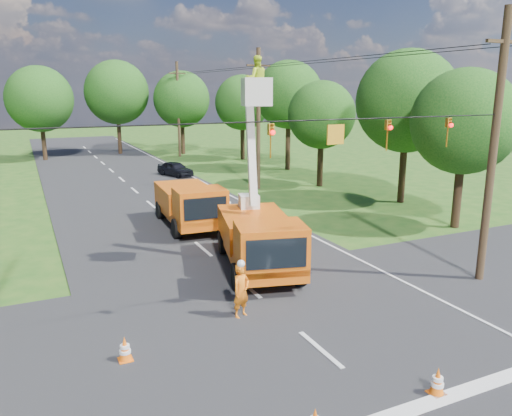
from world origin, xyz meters
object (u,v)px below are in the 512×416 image
distant_car (175,169)px  tree_far_b (117,92)px  ground_worker (241,291)px  pole_right_far (178,109)px  tree_right_c (322,115)px  traffic_cone_7 (229,204)px  second_truck (190,204)px  traffic_cone_4 (125,349)px  tree_far_c (182,99)px  traffic_cone_2 (248,260)px  tree_far_a (40,99)px  bucket_truck (259,228)px  traffic_cone_3 (225,231)px  tree_right_b (407,101)px  pole_right_near (493,148)px  traffic_cone_1 (437,382)px  tree_right_d (289,95)px  tree_right_e (242,103)px  pole_right_mid (258,119)px  tree_right_a (465,122)px

distant_car → tree_far_b: 18.24m
ground_worker → tree_far_b: bearing=62.4°
distant_car → pole_right_far: pole_right_far is taller
tree_right_c → tree_far_b: tree_far_b is taller
traffic_cone_7 → distant_car: bearing=88.1°
second_truck → tree_right_c: size_ratio=0.86×
traffic_cone_4 → tree_far_c: (14.59, 42.22, 5.70)m
traffic_cone_2 → pole_right_far: pole_right_far is taller
traffic_cone_7 → tree_far_a: size_ratio=0.07×
distant_car → tree_far_c: tree_far_c is taller
bucket_truck → traffic_cone_3: bearing=99.7°
tree_far_b → traffic_cone_3: bearing=-92.2°
traffic_cone_3 → tree_far_c: 34.08m
tree_right_b → traffic_cone_4: bearing=-148.7°
traffic_cone_4 → pole_right_near: (13.59, 0.22, 4.75)m
pole_right_near → tree_far_a: (-13.50, 43.00, 1.08)m
traffic_cone_1 → tree_far_c: bearing=80.2°
traffic_cone_7 → traffic_cone_3: bearing=-113.9°
traffic_cone_7 → pole_right_near: bearing=-73.2°
pole_right_far → tree_right_d: bearing=-64.1°
traffic_cone_7 → tree_far_b: size_ratio=0.07×
tree_right_e → tree_far_c: size_ratio=0.94×
pole_right_near → ground_worker: bearing=174.6°
tree_right_c → pole_right_far: bearing=102.6°
tree_far_a → traffic_cone_2: bearing=-81.2°
pole_right_mid → tree_far_b: (-5.50, 25.00, 1.70)m
tree_right_b → pole_right_far: bearing=103.1°
tree_right_a → pole_right_far: bearing=98.4°
ground_worker → pole_right_far: pole_right_far is taller
pole_right_near → pole_right_far: bearing=90.0°
traffic_cone_1 → pole_right_mid: 26.39m
traffic_cone_1 → tree_far_c: tree_far_c is taller
pole_right_near → tree_far_b: bearing=97.0°
ground_worker → traffic_cone_4: ground_worker is taller
ground_worker → traffic_cone_4: size_ratio=2.53×
tree_right_e → tree_far_a: (-18.80, 8.00, 0.38)m
pole_right_mid → tree_far_b: tree_far_b is taller
tree_far_c → pole_right_mid: bearing=-92.6°
traffic_cone_1 → traffic_cone_3: 14.31m
traffic_cone_1 → pole_right_near: bearing=35.0°
tree_right_a → tree_far_a: (-18.50, 37.00, 0.63)m
bucket_truck → traffic_cone_1: bucket_truck is taller
traffic_cone_3 → traffic_cone_4: (-6.71, -9.56, 0.00)m
ground_worker → tree_far_b: (4.16, 44.08, 5.91)m
traffic_cone_3 → traffic_cone_7: (2.43, 5.47, 0.00)m
bucket_truck → tree_right_b: (13.78, 7.38, 4.67)m
tree_right_e → tree_far_c: tree_far_c is taller
traffic_cone_4 → tree_far_c: 45.04m
pole_right_far → tree_far_b: bearing=137.7°
tree_far_a → tree_far_c: (14.50, -1.00, -0.13)m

